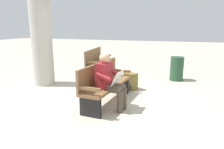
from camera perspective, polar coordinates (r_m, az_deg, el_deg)
ground_plane at (r=4.73m, az=-1.16°, el=-7.75°), size 40.00×40.00×0.00m
bench_near at (r=4.62m, az=-1.99°, el=-2.30°), size 1.83×0.62×0.90m
person_seated at (r=4.22m, az=-0.84°, el=-1.39°), size 0.59×0.60×1.18m
backpack at (r=5.66m, az=5.18°, el=-1.88°), size 0.39×0.40×0.46m
bench_far at (r=7.46m, az=-4.07°, el=3.66°), size 1.84×0.68×0.90m
support_pillar at (r=6.31m, az=-19.20°, el=13.89°), size 0.59×0.59×3.69m
trash_bin at (r=6.87m, az=17.40°, el=1.57°), size 0.41×0.41×0.75m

